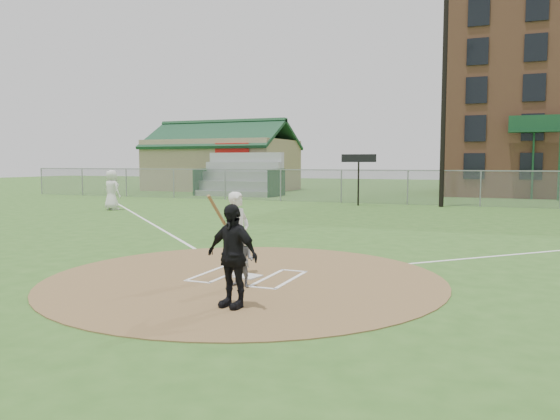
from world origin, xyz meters
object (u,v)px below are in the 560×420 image
at_px(umpire, 232,256).
at_px(batter_at_plate, 238,233).
at_px(home_plate, 248,276).
at_px(catcher, 242,260).
at_px(ondeck_player, 112,190).

xyz_separation_m(umpire, batter_at_plate, (-1.12, 2.48, 0.03)).
height_order(home_plate, batter_at_plate, batter_at_plate).
bearing_deg(home_plate, batter_at_plate, 148.11).
bearing_deg(home_plate, catcher, -72.04).
xyz_separation_m(catcher, umpire, (0.49, -1.38, 0.34)).
bearing_deg(batter_at_plate, catcher, -60.36).
bearing_deg(batter_at_plate, home_plate, -31.89).
bearing_deg(umpire, batter_at_plate, 127.04).
bearing_deg(ondeck_player, batter_at_plate, 149.56).
distance_m(umpire, ondeck_player, 20.65).
relative_size(home_plate, batter_at_plate, 0.26).
height_order(umpire, batter_at_plate, batter_at_plate).
relative_size(catcher, umpire, 0.61).
xyz_separation_m(home_plate, umpire, (0.78, -2.27, 0.86)).
relative_size(ondeck_player, batter_at_plate, 1.14).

